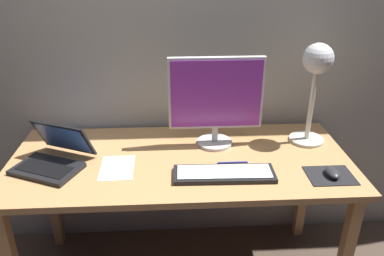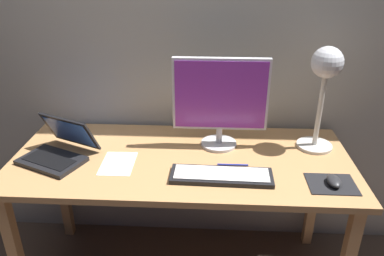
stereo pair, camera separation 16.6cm
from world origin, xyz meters
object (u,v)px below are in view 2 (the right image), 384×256
at_px(pen, 233,165).
at_px(mouse, 334,181).
at_px(laptop, 60,146).
at_px(keyboard_main, 221,176).
at_px(monitor, 220,99).
at_px(desk_lamp, 325,76).

bearing_deg(pen, mouse, -18.10).
bearing_deg(laptop, keyboard_main, -10.82).
height_order(monitor, keyboard_main, monitor).
xyz_separation_m(monitor, desk_lamp, (0.48, 0.01, 0.12)).
relative_size(laptop, pen, 2.66).
xyz_separation_m(keyboard_main, mouse, (0.47, -0.03, 0.01)).
height_order(keyboard_main, laptop, laptop).
xyz_separation_m(desk_lamp, pen, (-0.41, -0.20, -0.36)).
relative_size(monitor, mouse, 4.75).
relative_size(monitor, desk_lamp, 0.90).
distance_m(monitor, desk_lamp, 0.49).
relative_size(keyboard_main, pen, 3.17).
bearing_deg(monitor, mouse, -34.76).
distance_m(laptop, pen, 0.81).
bearing_deg(monitor, laptop, -168.13).
bearing_deg(desk_lamp, laptop, -172.34).
distance_m(mouse, pen, 0.44).
bearing_deg(pen, monitor, 107.66).
distance_m(monitor, mouse, 0.62).
xyz_separation_m(desk_lamp, mouse, (0.00, -0.34, -0.35)).
distance_m(laptop, mouse, 1.24).
relative_size(keyboard_main, mouse, 4.62).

